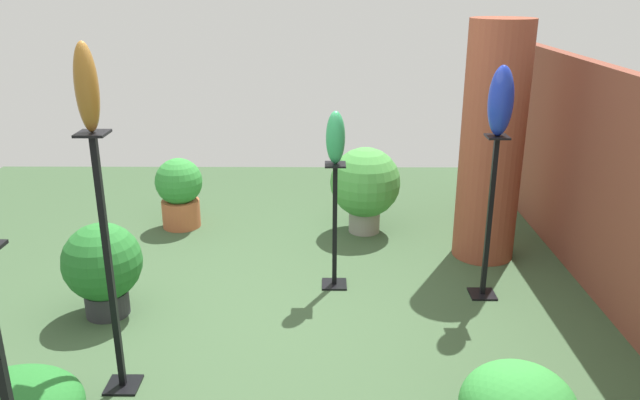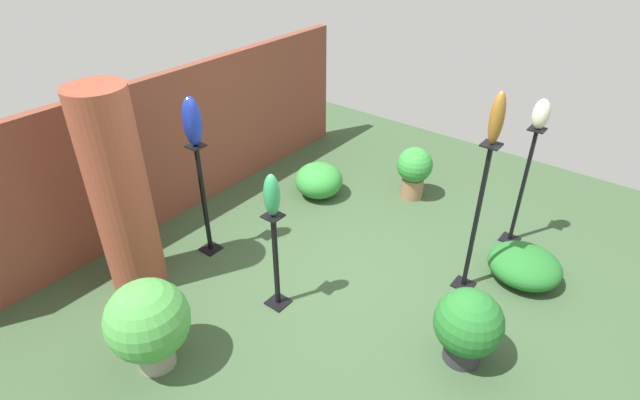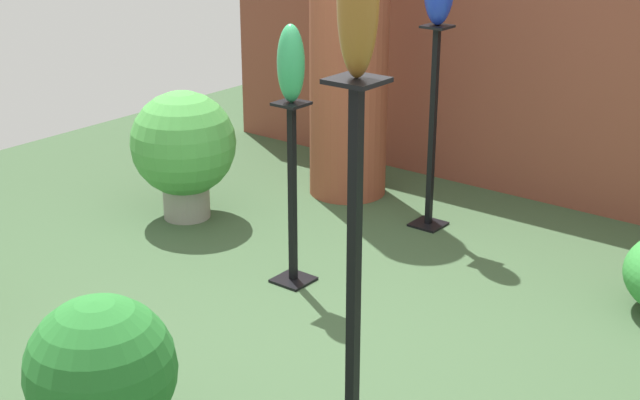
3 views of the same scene
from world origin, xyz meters
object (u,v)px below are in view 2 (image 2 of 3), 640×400
object	(u,v)px
potted_plant_walkway_edge	(148,322)
potted_plant_front_left	(414,169)
pedestal_jade	(276,266)
pedestal_ivory	(521,192)
pedestal_cobalt	(204,205)
brick_pillar	(120,194)
art_vase_jade	(272,195)
art_vase_ivory	(541,114)
art_vase_bronze	(497,118)
art_vase_cobalt	(192,121)
potted_plant_mid_right	(468,325)
pedestal_bronze	(475,226)

from	to	relation	value
potted_plant_walkway_edge	potted_plant_front_left	bearing A→B (deg)	-5.35
pedestal_jade	potted_plant_walkway_edge	world-z (taller)	pedestal_jade
pedestal_ivory	pedestal_cobalt	bearing A→B (deg)	131.23
brick_pillar	potted_plant_walkway_edge	size ratio (longest dim) A/B	2.44
pedestal_jade	art_vase_jade	world-z (taller)	art_vase_jade
pedestal_ivory	art_vase_ivory	bearing A→B (deg)	-90.00
art_vase_bronze	art_vase_cobalt	world-z (taller)	art_vase_bronze
potted_plant_mid_right	potted_plant_walkway_edge	bearing A→B (deg)	129.46
art_vase_cobalt	potted_plant_mid_right	world-z (taller)	art_vase_cobalt
pedestal_bronze	pedestal_cobalt	bearing A→B (deg)	115.75
pedestal_jade	potted_plant_walkway_edge	xyz separation A→B (m)	(-1.17, 0.31, 0.02)
art_vase_ivory	potted_plant_mid_right	bearing A→B (deg)	-171.47
art_vase_ivory	potted_plant_mid_right	xyz separation A→B (m)	(-1.94, -0.29, -1.15)
potted_plant_mid_right	potted_plant_front_left	distance (m)	2.65
art_vase_jade	art_vase_bronze	distance (m)	1.98
art_vase_bronze	potted_plant_front_left	size ratio (longest dim) A/B	0.68
pedestal_bronze	art_vase_cobalt	distance (m)	2.87
pedestal_jade	pedestal_cobalt	distance (m)	1.19
pedestal_cobalt	art_vase_ivory	distance (m)	3.54
art_vase_cobalt	potted_plant_front_left	world-z (taller)	art_vase_cobalt
pedestal_bronze	art_vase_jade	size ratio (longest dim) A/B	3.91
art_vase_bronze	potted_plant_mid_right	size ratio (longest dim) A/B	0.66
art_vase_bronze	potted_plant_mid_right	xyz separation A→B (m)	(-0.88, -0.38, -1.43)
art_vase_jade	art_vase_ivory	xyz separation A→B (m)	(2.41, -1.40, 0.31)
art_vase_bronze	art_vase_ivory	size ratio (longest dim) A/B	1.51
brick_pillar	potted_plant_front_left	world-z (taller)	brick_pillar
art_vase_cobalt	potted_plant_front_left	bearing A→B (deg)	-26.75
brick_pillar	art_vase_jade	bearing A→B (deg)	-65.29
brick_pillar	potted_plant_front_left	distance (m)	3.52
potted_plant_front_left	art_vase_ivory	bearing A→B (deg)	-95.75
pedestal_jade	art_vase_jade	xyz separation A→B (m)	(0.00, 0.00, 0.77)
potted_plant_front_left	art_vase_bronze	bearing A→B (deg)	-133.08
art_vase_jade	potted_plant_front_left	size ratio (longest dim) A/B	0.59
pedestal_jade	pedestal_bronze	size ratio (longest dim) A/B	0.65
pedestal_ivory	art_vase_bronze	bearing A→B (deg)	175.16
pedestal_ivory	potted_plant_walkway_edge	bearing A→B (deg)	154.46
pedestal_bronze	potted_plant_walkway_edge	bearing A→B (deg)	147.31
pedestal_bronze	potted_plant_mid_right	bearing A→B (deg)	-156.69
art_vase_ivory	potted_plant_front_left	distance (m)	1.78
potted_plant_walkway_edge	potted_plant_mid_right	xyz separation A→B (m)	(1.65, -2.00, -0.09)
art_vase_cobalt	potted_plant_walkway_edge	distance (m)	1.91
pedestal_ivory	potted_plant_walkway_edge	size ratio (longest dim) A/B	1.64
brick_pillar	potted_plant_mid_right	bearing A→B (deg)	-70.14
pedestal_bronze	pedestal_cobalt	xyz separation A→B (m)	(-1.20, 2.48, -0.15)
pedestal_cobalt	art_vase_cobalt	world-z (taller)	art_vase_cobalt
pedestal_cobalt	art_vase_bronze	world-z (taller)	art_vase_bronze
brick_pillar	potted_plant_mid_right	distance (m)	3.30
pedestal_jade	potted_plant_mid_right	distance (m)	1.76
brick_pillar	art_vase_ivory	size ratio (longest dim) A/B	6.62
pedestal_cobalt	potted_plant_walkway_edge	world-z (taller)	pedestal_cobalt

